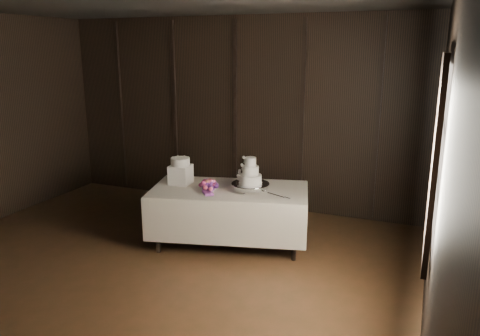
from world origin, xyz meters
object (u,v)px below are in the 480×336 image
(cake_stand, at_px, (250,187))
(small_cake, at_px, (180,162))
(box_pedestal, at_px, (181,174))
(wedding_cake, at_px, (248,173))
(display_table, at_px, (229,214))
(bouquet, at_px, (208,186))

(cake_stand, relative_size, small_cake, 1.94)
(cake_stand, bearing_deg, small_cake, -175.66)
(box_pedestal, bearing_deg, cake_stand, 4.34)
(wedding_cake, distance_m, box_pedestal, 0.94)
(display_table, distance_m, wedding_cake, 0.62)
(cake_stand, height_order, box_pedestal, box_pedestal)
(cake_stand, bearing_deg, display_table, -170.00)
(cake_stand, distance_m, box_pedestal, 0.97)
(box_pedestal, bearing_deg, bouquet, -18.03)
(small_cake, bearing_deg, box_pedestal, 0.00)
(bouquet, xyz_separation_m, box_pedestal, (-0.48, 0.16, 0.06))
(display_table, distance_m, bouquet, 0.49)
(display_table, height_order, bouquet, bouquet)
(bouquet, distance_m, small_cake, 0.56)
(box_pedestal, xyz_separation_m, small_cake, (0.00, 0.00, 0.17))
(display_table, bearing_deg, cake_stand, -4.60)
(display_table, distance_m, box_pedestal, 0.83)
(wedding_cake, xyz_separation_m, bouquet, (-0.45, -0.22, -0.16))
(wedding_cake, bearing_deg, cake_stand, 27.56)
(display_table, relative_size, cake_stand, 4.52)
(wedding_cake, relative_size, box_pedestal, 1.30)
(display_table, relative_size, small_cake, 8.76)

